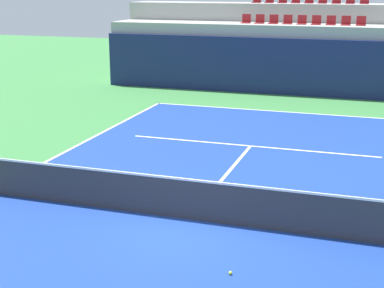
# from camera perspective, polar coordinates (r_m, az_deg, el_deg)

# --- Properties ---
(ground_plane) EXTENTS (80.00, 80.00, 0.00)m
(ground_plane) POSITION_cam_1_polar(r_m,az_deg,el_deg) (13.14, -0.35, -7.51)
(ground_plane) COLOR #387A3D
(court_surface) EXTENTS (11.00, 24.00, 0.01)m
(court_surface) POSITION_cam_1_polar(r_m,az_deg,el_deg) (13.14, -0.35, -7.49)
(court_surface) COLOR navy
(court_surface) RESTS_ON ground_plane
(baseline_far) EXTENTS (11.00, 0.10, 0.00)m
(baseline_far) POSITION_cam_1_polar(r_m,az_deg,el_deg) (24.27, 8.72, 3.21)
(baseline_far) COLOR white
(baseline_far) RESTS_ON court_surface
(service_line_far) EXTENTS (8.26, 0.10, 0.00)m
(service_line_far) POSITION_cam_1_polar(r_m,az_deg,el_deg) (18.97, 5.84, -0.20)
(service_line_far) COLOR white
(service_line_far) RESTS_ON court_surface
(centre_service_line) EXTENTS (0.10, 6.40, 0.00)m
(centre_service_line) POSITION_cam_1_polar(r_m,az_deg,el_deg) (16.00, 3.32, -3.17)
(centre_service_line) COLOR white
(centre_service_line) RESTS_ON court_surface
(back_wall) EXTENTS (19.30, 0.30, 2.69)m
(back_wall) POSITION_cam_1_polar(r_m,az_deg,el_deg) (27.84, 10.23, 7.52)
(back_wall) COLOR navy
(back_wall) RESTS_ON ground_plane
(stands_tier_lower) EXTENTS (19.30, 2.40, 3.25)m
(stands_tier_lower) POSITION_cam_1_polar(r_m,az_deg,el_deg) (29.13, 10.65, 8.41)
(stands_tier_lower) COLOR #9E9E99
(stands_tier_lower) RESTS_ON ground_plane
(stands_tier_upper) EXTENTS (19.30, 2.40, 4.17)m
(stands_tier_upper) POSITION_cam_1_polar(r_m,az_deg,el_deg) (31.44, 11.31, 9.74)
(stands_tier_upper) COLOR #9E9E99
(stands_tier_upper) RESTS_ON ground_plane
(seating_row_lower) EXTENTS (6.00, 0.44, 0.44)m
(seating_row_lower) POSITION_cam_1_polar(r_m,az_deg,el_deg) (29.06, 10.85, 11.85)
(seating_row_lower) COLOR maroon
(seating_row_lower) RESTS_ON stands_tier_lower
(seating_row_upper) EXTENTS (6.00, 0.44, 0.44)m
(seating_row_upper) POSITION_cam_1_polar(r_m,az_deg,el_deg) (31.40, 11.55, 13.76)
(seating_row_upper) COLOR maroon
(seating_row_upper) RESTS_ON stands_tier_upper
(tennis_net) EXTENTS (11.08, 0.08, 1.07)m
(tennis_net) POSITION_cam_1_polar(r_m,az_deg,el_deg) (12.95, -0.35, -5.44)
(tennis_net) COLOR black
(tennis_net) RESTS_ON court_surface
(tennis_ball_1) EXTENTS (0.07, 0.07, 0.07)m
(tennis_ball_1) POSITION_cam_1_polar(r_m,az_deg,el_deg) (10.82, 3.84, -12.66)
(tennis_ball_1) COLOR #CCE033
(tennis_ball_1) RESTS_ON court_surface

